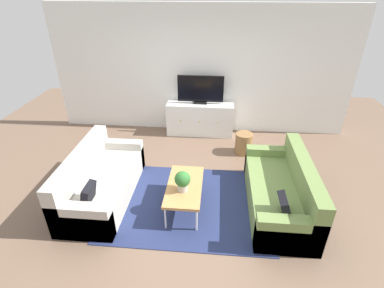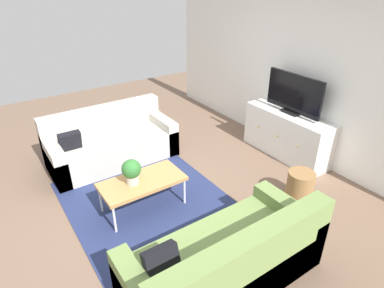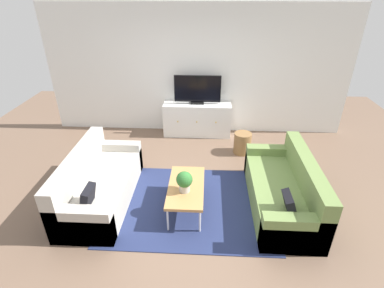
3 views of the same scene
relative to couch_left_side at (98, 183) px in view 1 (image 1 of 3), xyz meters
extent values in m
plane|color=brown|center=(1.44, 0.10, -0.27)|extent=(10.00, 10.00, 0.00)
cube|color=white|center=(1.44, 2.65, 1.08)|extent=(6.40, 0.12, 2.70)
cube|color=navy|center=(1.44, -0.05, -0.27)|extent=(2.50, 1.90, 0.01)
cube|color=#B2ADA3|center=(0.09, 0.00, -0.06)|extent=(0.85, 1.89, 0.42)
cube|color=#B2ADA3|center=(-0.24, 0.00, 0.13)|extent=(0.20, 1.89, 0.81)
cube|color=#B2ADA3|center=(0.09, 0.86, 0.00)|extent=(0.85, 0.18, 0.56)
cube|color=#B2ADA3|center=(0.09, -0.85, 0.00)|extent=(0.85, 0.18, 0.56)
cube|color=black|center=(0.14, -0.61, 0.26)|extent=(0.17, 0.30, 0.31)
cube|color=olive|center=(2.79, 0.00, -0.06)|extent=(0.85, 1.89, 0.42)
cube|color=olive|center=(3.11, 0.00, 0.13)|extent=(0.20, 1.89, 0.81)
cube|color=olive|center=(2.79, 0.86, 0.00)|extent=(0.85, 0.18, 0.56)
cube|color=olive|center=(2.79, -0.85, 0.00)|extent=(0.85, 0.18, 0.56)
cube|color=black|center=(2.74, -0.61, 0.26)|extent=(0.19, 0.30, 0.32)
cube|color=#B7844C|center=(1.39, -0.13, 0.12)|extent=(0.51, 1.02, 0.04)
cylinder|color=silver|center=(1.17, -0.60, -0.09)|extent=(0.03, 0.03, 0.37)
cylinder|color=silver|center=(1.60, -0.60, -0.09)|extent=(0.03, 0.03, 0.37)
cylinder|color=silver|center=(1.17, 0.34, -0.09)|extent=(0.03, 0.03, 0.37)
cylinder|color=silver|center=(1.60, 0.34, -0.09)|extent=(0.03, 0.03, 0.37)
cylinder|color=#B7B2A8|center=(1.37, -0.25, 0.20)|extent=(0.15, 0.15, 0.11)
sphere|color=#2D6B2D|center=(1.37, -0.25, 0.34)|extent=(0.23, 0.23, 0.23)
cube|color=white|center=(1.45, 2.37, 0.09)|extent=(1.46, 0.44, 0.72)
sphere|color=#B79338|center=(1.04, 2.14, 0.12)|extent=(0.03, 0.03, 0.03)
sphere|color=#B79338|center=(1.45, 2.14, 0.12)|extent=(0.03, 0.03, 0.03)
sphere|color=#B79338|center=(1.86, 2.14, 0.12)|extent=(0.03, 0.03, 0.03)
cube|color=black|center=(1.45, 2.39, 0.47)|extent=(0.28, 0.16, 0.04)
cube|color=black|center=(1.45, 2.39, 0.77)|extent=(0.98, 0.04, 0.57)
cylinder|color=olive|center=(2.38, 1.60, -0.06)|extent=(0.34, 0.34, 0.42)
camera|label=1|loc=(1.81, -3.57, 2.80)|focal=27.38mm
camera|label=2|loc=(4.44, -1.48, 2.40)|focal=30.64mm
camera|label=3|loc=(1.66, -3.56, 2.72)|focal=27.51mm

